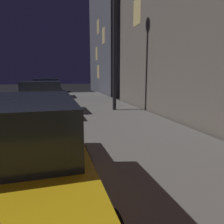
# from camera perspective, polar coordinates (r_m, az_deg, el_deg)

# --- Properties ---
(car_yellow_cab) EXTENTS (1.98, 4.16, 1.43)m
(car_yellow_cab) POSITION_cam_1_polar(r_m,az_deg,el_deg) (2.83, -26.08, -11.44)
(car_yellow_cab) COLOR gold
(car_yellow_cab) RESTS_ON ground
(car_white) EXTENTS (2.01, 4.45, 1.43)m
(car_white) POSITION_cam_1_polar(r_m,az_deg,el_deg) (9.29, -18.63, 3.45)
(car_white) COLOR silver
(car_white) RESTS_ON ground
(car_blue) EXTENTS (2.07, 4.61, 1.43)m
(car_blue) POSITION_cam_1_polar(r_m,az_deg,el_deg) (15.58, -17.37, 6.09)
(car_blue) COLOR navy
(car_blue) RESTS_ON ground
(car_silver) EXTENTS (2.17, 4.51, 1.43)m
(car_silver) POSITION_cam_1_polar(r_m,az_deg,el_deg) (21.83, -16.82, 7.15)
(car_silver) COLOR #B7B7BF
(car_silver) RESTS_ON ground
(street_lamp) EXTENTS (0.44, 0.44, 5.31)m
(street_lamp) POSITION_cam_1_polar(r_m,az_deg,el_deg) (9.44, 0.71, 22.29)
(street_lamp) COLOR black
(street_lamp) RESTS_ON sidewalk
(building_far) EXTENTS (8.15, 8.84, 12.12)m
(building_far) POSITION_cam_1_polar(r_m,az_deg,el_deg) (21.10, 7.86, 22.00)
(building_far) COLOR #4C4C56
(building_far) RESTS_ON ground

